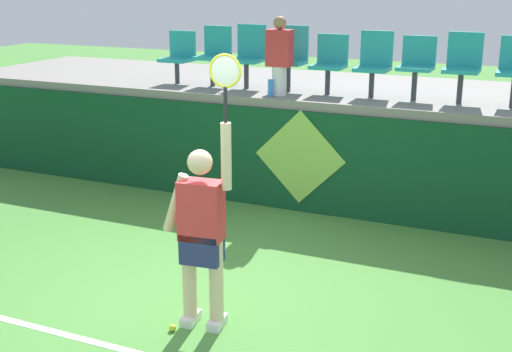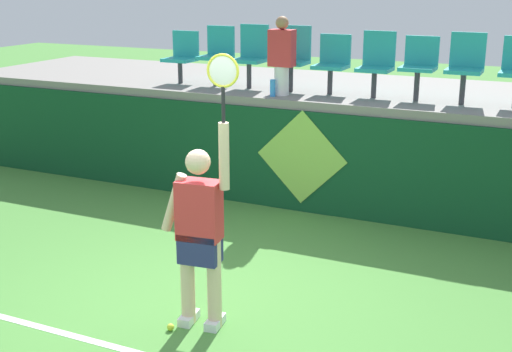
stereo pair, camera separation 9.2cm
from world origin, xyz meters
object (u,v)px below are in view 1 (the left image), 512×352
object	(u,v)px
spectator_0	(279,55)
stadium_chair_7	(463,64)
stadium_chair_1	(215,52)
stadium_chair_0	(179,55)
stadium_chair_4	(330,61)
stadium_chair_5	(374,62)
stadium_chair_2	(249,53)
tennis_ball	(173,328)
water_bottle	(270,88)
stadium_chair_6	(417,63)
stadium_chair_3	(291,55)
tennis_player	(202,230)

from	to	relation	value
spectator_0	stadium_chair_7	bearing A→B (deg)	9.89
stadium_chair_1	spectator_0	size ratio (longest dim) A/B	0.82
stadium_chair_1	spectator_0	xyz separation A→B (m)	(1.20, -0.41, 0.06)
stadium_chair_0	stadium_chair_4	distance (m)	2.39
stadium_chair_0	spectator_0	size ratio (longest dim) A/B	0.73
stadium_chair_4	spectator_0	size ratio (longest dim) A/B	0.76
stadium_chair_5	spectator_0	world-z (taller)	spectator_0
stadium_chair_2	stadium_chair_7	distance (m)	3.00
tennis_ball	stadium_chair_4	xyz separation A→B (m)	(0.01, 4.31, 1.91)
stadium_chair_0	stadium_chair_4	bearing A→B (deg)	0.01
water_bottle	stadium_chair_6	world-z (taller)	stadium_chair_6
stadium_chair_7	stadium_chair_1	bearing A→B (deg)	-179.97
water_bottle	spectator_0	distance (m)	0.46
tennis_ball	stadium_chair_0	world-z (taller)	stadium_chair_0
stadium_chair_3	stadium_chair_6	world-z (taller)	stadium_chair_3
stadium_chair_3	stadium_chair_4	bearing A→B (deg)	-0.75
stadium_chair_2	stadium_chair_4	bearing A→B (deg)	-0.34
stadium_chair_0	stadium_chair_5	distance (m)	3.01
stadium_chair_1	stadium_chair_3	distance (m)	1.20
tennis_player	stadium_chair_0	world-z (taller)	tennis_player
tennis_ball	stadium_chair_5	bearing A→B (deg)	81.77
stadium_chair_7	spectator_0	bearing A→B (deg)	-170.11
stadium_chair_4	stadium_chair_1	bearing A→B (deg)	179.95
tennis_player	tennis_ball	size ratio (longest dim) A/B	37.52
stadium_chair_2	stadium_chair_5	size ratio (longest dim) A/B	1.04
stadium_chair_0	stadium_chair_1	xyz separation A→B (m)	(0.60, 0.00, 0.06)
tennis_player	stadium_chair_2	bearing A→B (deg)	109.21
stadium_chair_2	stadium_chair_3	bearing A→B (deg)	0.02
stadium_chair_0	spectator_0	bearing A→B (deg)	-12.66
tennis_player	stadium_chair_1	xyz separation A→B (m)	(-1.98, 4.09, 1.05)
tennis_player	stadium_chair_4	size ratio (longest dim) A/B	3.08
tennis_ball	stadium_chair_2	distance (m)	4.90
stadium_chair_0	stadium_chair_3	xyz separation A→B (m)	(1.81, 0.01, 0.07)
stadium_chair_2	stadium_chair_6	world-z (taller)	stadium_chair_2
stadium_chair_1	stadium_chair_4	world-z (taller)	stadium_chair_1
stadium_chair_4	stadium_chair_6	xyz separation A→B (m)	(1.19, -0.00, 0.03)
water_bottle	spectator_0	bearing A→B (deg)	66.82
spectator_0	stadium_chair_4	bearing A→B (deg)	34.84
tennis_ball	stadium_chair_0	size ratio (longest dim) A/B	0.09
stadium_chair_1	stadium_chair_5	distance (m)	2.40
tennis_ball	spectator_0	xyz separation A→B (m)	(-0.58, 3.90, 2.01)
tennis_ball	stadium_chair_6	world-z (taller)	stadium_chair_6
water_bottle	stadium_chair_3	world-z (taller)	stadium_chair_3
water_bottle	stadium_chair_2	distance (m)	0.90
stadium_chair_3	tennis_player	bearing A→B (deg)	-79.26
stadium_chair_7	tennis_player	bearing A→B (deg)	-111.06
stadium_chair_4	stadium_chair_6	distance (m)	1.19
tennis_player	stadium_chair_4	xyz separation A→B (m)	(-0.19, 4.08, 1.01)
tennis_ball	stadium_chair_6	xyz separation A→B (m)	(1.19, 4.31, 1.94)
stadium_chair_0	stadium_chair_6	size ratio (longest dim) A/B	0.94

